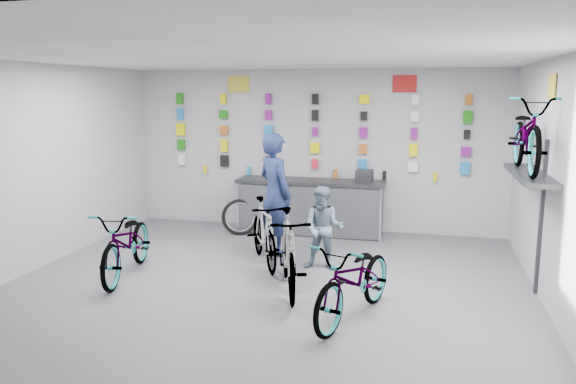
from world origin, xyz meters
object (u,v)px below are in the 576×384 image
(clerk, at_px, (275,194))
(counter, at_px, (310,208))
(bike_right, at_px, (355,280))
(bike_center, at_px, (288,252))
(bike_service, at_px, (264,233))
(bike_left, at_px, (127,242))
(customer, at_px, (324,228))

(clerk, bearing_deg, counter, -61.27)
(counter, height_order, bike_right, counter)
(bike_center, relative_size, bike_service, 1.07)
(bike_left, relative_size, bike_center, 1.06)
(clerk, bearing_deg, bike_service, 129.87)
(bike_service, bearing_deg, counter, 54.64)
(bike_service, bearing_deg, bike_center, -85.88)
(counter, bearing_deg, bike_service, -98.14)
(bike_left, distance_m, bike_service, 1.98)
(bike_left, relative_size, bike_service, 1.13)
(counter, xyz_separation_m, bike_center, (0.34, -3.07, 0.05))
(counter, distance_m, customer, 2.14)
(clerk, bearing_deg, bike_center, 150.93)
(bike_center, xyz_separation_m, bike_right, (0.96, -0.71, -0.06))
(counter, bearing_deg, bike_left, -123.71)
(bike_left, height_order, clerk, clerk)
(counter, height_order, bike_left, counter)
(bike_left, relative_size, clerk, 0.96)
(bike_center, height_order, bike_right, bike_center)
(counter, xyz_separation_m, bike_right, (1.30, -3.77, -0.01))
(customer, bearing_deg, counter, 107.27)
(clerk, bearing_deg, bike_left, 83.20)
(counter, height_order, clerk, clerk)
(bike_left, height_order, bike_center, bike_center)
(bike_service, bearing_deg, bike_right, -74.86)
(bike_right, distance_m, customer, 1.86)
(clerk, bearing_deg, bike_right, 164.05)
(bike_left, height_order, customer, customer)
(counter, xyz_separation_m, bike_service, (-0.29, -2.03, 0.01))
(bike_left, distance_m, bike_right, 3.39)
(counter, bearing_deg, bike_center, -83.67)
(counter, distance_m, clerk, 1.52)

